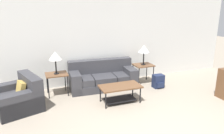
{
  "coord_description": "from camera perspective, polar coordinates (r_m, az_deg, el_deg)",
  "views": [
    {
      "loc": [
        -2.16,
        -2.72,
        2.43
      ],
      "look_at": [
        -0.14,
        2.61,
        0.8
      ],
      "focal_mm": 35.0,
      "sensor_mm": 36.0,
      "label": 1
    }
  ],
  "objects": [
    {
      "name": "side_table_left",
      "position": [
        6.18,
        -14.27,
        -2.26
      ],
      "size": [
        0.59,
        0.51,
        0.61
      ],
      "color": "brown",
      "rests_on": "ground_plane"
    },
    {
      "name": "backpack",
      "position": [
        6.76,
        11.99,
        -3.68
      ],
      "size": [
        0.32,
        0.31,
        0.4
      ],
      "color": "#1E2847",
      "rests_on": "ground_plane"
    },
    {
      "name": "side_table_right",
      "position": [
        6.97,
        8.16,
        0.16
      ],
      "size": [
        0.59,
        0.51,
        0.61
      ],
      "color": "brown",
      "rests_on": "ground_plane"
    },
    {
      "name": "couch",
      "position": [
        6.59,
        -2.52,
        -2.91
      ],
      "size": [
        2.01,
        0.97,
        0.82
      ],
      "color": "#38383D",
      "rests_on": "ground_plane"
    },
    {
      "name": "wall_back",
      "position": [
        6.89,
        -2.24,
        6.54
      ],
      "size": [
        9.19,
        0.06,
        2.6
      ],
      "color": "silver",
      "rests_on": "ground_plane"
    },
    {
      "name": "coffee_table",
      "position": [
        5.59,
        2.15,
        -6.06
      ],
      "size": [
        1.05,
        0.55,
        0.45
      ],
      "color": "brown",
      "rests_on": "ground_plane"
    },
    {
      "name": "table_lamp_right",
      "position": [
        6.84,
        8.34,
        4.64
      ],
      "size": [
        0.35,
        0.35,
        0.62
      ],
      "color": "black",
      "rests_on": "side_table_right"
    },
    {
      "name": "table_lamp_left",
      "position": [
        6.03,
        -14.63,
        2.76
      ],
      "size": [
        0.35,
        0.35,
        0.62
      ],
      "color": "black",
      "rests_on": "side_table_left"
    },
    {
      "name": "armchair",
      "position": [
        5.73,
        -23.19,
        -7.38
      ],
      "size": [
        1.26,
        1.33,
        0.8
      ],
      "color": "#38383D",
      "rests_on": "ground_plane"
    }
  ]
}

